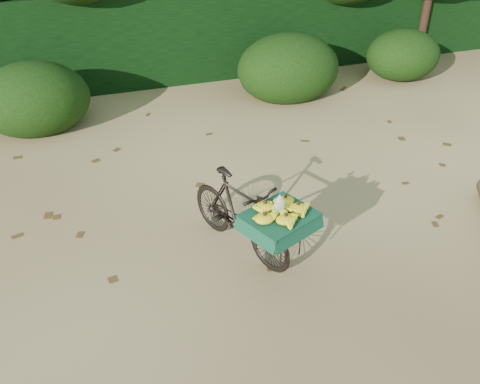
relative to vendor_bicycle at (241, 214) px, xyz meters
name	(u,v)px	position (x,y,z in m)	size (l,w,h in m)	color
ground	(316,243)	(0.86, -0.18, -0.48)	(80.00, 80.00, 0.00)	tan
vendor_bicycle	(241,214)	(0.00, 0.00, 0.00)	(1.15, 1.75, 0.95)	black
hedge_backdrop	(183,27)	(0.86, 6.12, 0.42)	(26.00, 1.80, 1.80)	black
bush_clumps	(238,78)	(1.36, 4.12, -0.03)	(8.80, 1.70, 0.90)	black
leaf_litter	(293,212)	(0.86, 0.47, -0.48)	(7.00, 7.30, 0.01)	#513515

